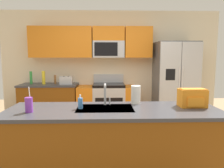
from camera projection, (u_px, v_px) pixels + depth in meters
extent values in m
plane|color=#997A56|center=(114.00, 158.00, 3.19)|extent=(9.00, 9.00, 0.00)
cube|color=beige|center=(110.00, 66.00, 5.15)|extent=(5.20, 0.10, 2.60)
cube|color=orange|center=(45.00, 42.00, 4.83)|extent=(0.70, 0.32, 0.70)
cube|color=orange|center=(76.00, 42.00, 4.85)|extent=(0.72, 0.32, 0.70)
cube|color=orange|center=(138.00, 42.00, 4.89)|extent=(0.62, 0.32, 0.70)
cube|color=#B7BABF|center=(109.00, 49.00, 4.89)|extent=(0.72, 0.32, 0.38)
cube|color=black|center=(106.00, 49.00, 4.73)|extent=(0.52, 0.01, 0.30)
cube|color=orange|center=(109.00, 34.00, 4.85)|extent=(0.72, 0.32, 0.32)
cube|color=brown|center=(50.00, 104.00, 4.87)|extent=(1.26, 0.60, 0.86)
cube|color=#38383D|center=(49.00, 85.00, 4.82)|extent=(1.29, 0.63, 0.04)
cube|color=#B7BABF|center=(109.00, 104.00, 4.92)|extent=(0.72, 0.60, 0.84)
cube|color=black|center=(109.00, 106.00, 4.61)|extent=(0.60, 0.01, 0.36)
cube|color=black|center=(109.00, 85.00, 4.86)|extent=(0.72, 0.60, 0.06)
cube|color=#B7BABF|center=(109.00, 78.00, 5.11)|extent=(0.72, 0.06, 0.20)
cube|color=orange|center=(86.00, 104.00, 4.90)|extent=(0.36, 0.60, 0.84)
cube|color=orange|center=(130.00, 104.00, 4.93)|extent=(0.28, 0.60, 0.84)
cube|color=#4C4F54|center=(175.00, 83.00, 4.85)|extent=(0.90, 0.70, 1.85)
cube|color=#B7BABF|center=(170.00, 85.00, 4.48)|extent=(0.44, 0.04, 1.81)
cube|color=#B7BABF|center=(191.00, 85.00, 4.49)|extent=(0.44, 0.04, 1.81)
cylinder|color=silver|center=(180.00, 81.00, 4.44)|extent=(0.02, 0.02, 0.60)
cylinder|color=silver|center=(182.00, 81.00, 4.44)|extent=(0.02, 0.02, 0.60)
cube|color=black|center=(170.00, 75.00, 4.43)|extent=(0.20, 0.00, 0.24)
cube|color=brown|center=(113.00, 146.00, 2.57)|extent=(2.51, 0.79, 0.86)
cube|color=#38383D|center=(113.00, 111.00, 2.52)|extent=(2.55, 0.83, 0.04)
cube|color=#B7BABF|center=(105.00, 109.00, 2.56)|extent=(0.68, 0.44, 0.03)
cube|color=#B7BABF|center=(66.00, 80.00, 4.77)|extent=(0.28, 0.16, 0.18)
cube|color=black|center=(64.00, 76.00, 4.75)|extent=(0.03, 0.11, 0.01)
cube|color=black|center=(68.00, 76.00, 4.76)|extent=(0.03, 0.11, 0.01)
cylinder|color=brown|center=(55.00, 80.00, 4.81)|extent=(0.05, 0.05, 0.21)
cylinder|color=green|center=(31.00, 78.00, 4.81)|extent=(0.06, 0.06, 0.29)
cylinder|color=yellow|center=(44.00, 78.00, 4.76)|extent=(0.07, 0.07, 0.30)
cylinder|color=#B7BABF|center=(105.00, 94.00, 2.71)|extent=(0.03, 0.03, 0.28)
cylinder|color=#B7BABF|center=(105.00, 85.00, 2.59)|extent=(0.02, 0.20, 0.02)
cylinder|color=#B7BABF|center=(110.00, 101.00, 2.72)|extent=(0.02, 0.02, 0.10)
cylinder|color=purple|center=(29.00, 105.00, 2.35)|extent=(0.08, 0.08, 0.17)
cylinder|color=white|center=(29.00, 93.00, 2.34)|extent=(0.01, 0.03, 0.14)
cylinder|color=#4C8CD8|center=(80.00, 103.00, 2.52)|extent=(0.06, 0.06, 0.13)
cylinder|color=white|center=(80.00, 96.00, 2.51)|extent=(0.02, 0.02, 0.04)
cylinder|color=white|center=(136.00, 95.00, 2.79)|extent=(0.12, 0.12, 0.24)
cube|color=orange|center=(192.00, 98.00, 2.62)|extent=(0.32, 0.20, 0.22)
cube|color=#C7701A|center=(193.00, 90.00, 2.59)|extent=(0.30, 0.14, 0.03)
cube|color=orange|center=(196.00, 102.00, 2.52)|extent=(0.20, 0.03, 0.11)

